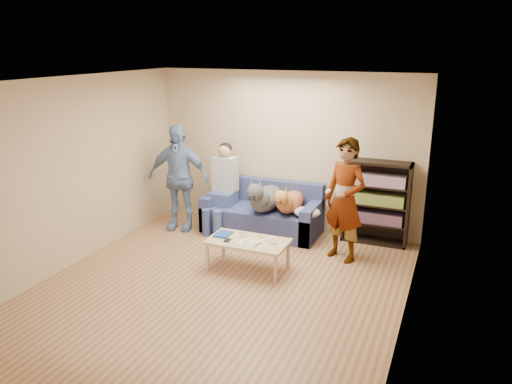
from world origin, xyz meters
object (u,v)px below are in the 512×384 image
at_px(bookshelf, 376,200).
at_px(person_standing_left, 178,178).
at_px(dog_gray, 265,198).
at_px(dog_tan, 289,202).
at_px(person_standing_right, 345,200).
at_px(sofa, 263,215).
at_px(notebook_blue, 223,234).
at_px(camera_silver, 243,234).
at_px(person_seated, 223,184).
at_px(coffee_table, 248,243).

bearing_deg(bookshelf, person_standing_left, -168.36).
bearing_deg(dog_gray, dog_tan, 10.83).
height_order(person_standing_right, sofa, person_standing_right).
xyz_separation_m(person_standing_left, sofa, (1.34, 0.41, -0.60)).
bearing_deg(notebook_blue, person_standing_left, 143.01).
bearing_deg(person_standing_right, dog_gray, -171.50).
bearing_deg(person_standing_right, person_standing_left, -159.46).
bearing_deg(bookshelf, camera_silver, -135.27).
distance_m(camera_silver, person_seated, 1.53).
bearing_deg(person_standing_left, bookshelf, 1.15).
relative_size(person_standing_right, person_seated, 1.21).
xyz_separation_m(camera_silver, sofa, (-0.23, 1.32, -0.16)).
height_order(person_standing_right, dog_tan, person_standing_right).
bearing_deg(dog_tan, bookshelf, 15.89).
height_order(camera_silver, sofa, sofa).
xyz_separation_m(camera_silver, dog_tan, (0.27, 1.18, 0.17)).
bearing_deg(person_standing_left, person_standing_right, -14.18).
xyz_separation_m(person_standing_right, person_seated, (-2.15, 0.47, -0.11)).
xyz_separation_m(person_seated, bookshelf, (2.47, 0.36, -0.09)).
height_order(person_seated, bookshelf, person_seated).
bearing_deg(dog_gray, person_standing_left, -172.06).
distance_m(sofa, bookshelf, 1.86).
height_order(person_standing_left, dog_tan, person_standing_left).
height_order(camera_silver, dog_gray, dog_gray).
relative_size(dog_gray, bookshelf, 0.97).
distance_m(person_standing_left, notebook_blue, 1.68).
bearing_deg(person_standing_right, dog_tan, 179.27).
bearing_deg(bookshelf, dog_gray, -165.24).
bearing_deg(camera_silver, bookshelf, 44.73).
bearing_deg(person_standing_right, coffee_table, -119.07).
distance_m(notebook_blue, dog_gray, 1.21).
bearing_deg(bookshelf, person_seated, -171.69).
bearing_deg(person_standing_right, person_seated, -168.05).
xyz_separation_m(dog_gray, coffee_table, (0.24, -1.23, -0.28)).
bearing_deg(notebook_blue, coffee_table, -7.13).
bearing_deg(bookshelf, dog_tan, -164.11).
height_order(person_standing_right, notebook_blue, person_standing_right).
xyz_separation_m(sofa, coffee_table, (0.35, -1.44, 0.09)).
relative_size(person_standing_right, dog_tan, 1.55).
relative_size(camera_silver, bookshelf, 0.08).
bearing_deg(coffee_table, person_seated, 127.89).
bearing_deg(dog_gray, coffee_table, -79.06).
height_order(notebook_blue, bookshelf, bookshelf).
relative_size(person_standing_left, sofa, 0.93).
distance_m(camera_silver, sofa, 1.35).
height_order(sofa, person_seated, person_seated).
xyz_separation_m(person_standing_right, bookshelf, (0.32, 0.83, -0.21)).
bearing_deg(person_standing_left, person_seated, 12.54).
bearing_deg(coffee_table, sofa, 103.81).
bearing_deg(person_seated, person_standing_right, -12.29).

